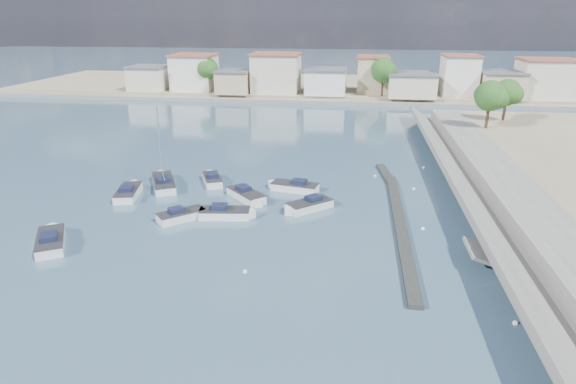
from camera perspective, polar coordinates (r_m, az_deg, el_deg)
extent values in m
plane|color=#2B4457|center=(72.08, 5.72, 6.06)|extent=(400.00, 400.00, 0.00)
cube|color=slate|center=(48.68, 26.52, -2.02)|extent=(5.00, 90.00, 1.80)
cube|color=slate|center=(47.43, 21.55, -1.82)|extent=(4.17, 90.00, 2.86)
cube|color=slate|center=(39.66, 24.04, -7.33)|extent=(5.31, 3.50, 1.94)
cube|color=black|center=(43.73, 13.14, -3.77)|extent=(1.00, 26.00, 0.35)
cube|color=black|center=(56.75, 11.56, 1.96)|extent=(2.00, 8.05, 0.30)
cube|color=gray|center=(123.04, 6.85, 12.27)|extent=(160.00, 40.00, 1.40)
cube|color=slate|center=(102.34, 6.52, 10.50)|extent=(160.00, 2.50, 0.80)
cube|color=beige|center=(116.44, -16.08, 12.78)|extent=(8.00, 8.00, 5.00)
cube|color=#595960|center=(116.16, -16.21, 14.09)|extent=(8.48, 8.48, 0.35)
cube|color=white|center=(114.55, -11.02, 13.71)|extent=(9.00, 9.00, 7.50)
cube|color=#99513D|center=(114.19, -11.15, 15.66)|extent=(9.54, 9.54, 0.35)
cube|color=tan|center=(109.06, -6.36, 12.84)|extent=(7.00, 8.00, 4.50)
cube|color=#595960|center=(108.77, -6.41, 14.10)|extent=(7.42, 8.48, 0.35)
cube|color=beige|center=(108.97, -1.40, 13.87)|extent=(10.00, 9.00, 8.00)
cube|color=#99513D|center=(108.58, -1.42, 16.06)|extent=(10.60, 9.54, 0.35)
cube|color=white|center=(106.93, 4.49, 12.88)|extent=(8.50, 8.50, 5.00)
cube|color=#595960|center=(106.62, 4.53, 14.31)|extent=(9.01, 9.01, 0.35)
cube|color=tan|center=(109.61, 9.99, 13.49)|extent=(6.50, 7.50, 7.50)
cube|color=#99513D|center=(109.24, 10.11, 15.53)|extent=(6.89, 7.95, 0.35)
cube|color=beige|center=(106.39, 14.39, 12.15)|extent=(9.50, 9.00, 4.50)
cube|color=#595960|center=(106.10, 14.51, 13.45)|extent=(10.07, 9.54, 0.35)
cube|color=white|center=(110.64, 19.59, 12.84)|extent=(7.00, 8.00, 8.00)
cube|color=#99513D|center=(110.25, 19.85, 14.98)|extent=(7.42, 8.48, 0.35)
cube|color=tan|center=(110.72, 23.82, 11.52)|extent=(8.00, 9.00, 5.00)
cube|color=#595960|center=(110.42, 24.02, 12.88)|extent=(8.48, 9.54, 0.35)
cube|color=beige|center=(114.24, 28.21, 11.72)|extent=(10.50, 8.50, 7.50)
cube|color=#99513D|center=(113.88, 28.54, 13.65)|extent=(11.13, 9.01, 0.35)
cylinder|color=#38281E|center=(110.74, -9.44, 12.51)|extent=(0.44, 0.44, 3.38)
sphere|color=#1F511B|center=(110.35, -9.54, 14.22)|extent=(4.80, 4.80, 4.80)
sphere|color=#1F511B|center=(109.54, -9.16, 14.08)|extent=(3.60, 3.60, 3.60)
sphere|color=#1F511B|center=(110.99, -9.85, 14.32)|extent=(3.30, 3.30, 3.30)
cylinder|color=#38281E|center=(109.82, 0.28, 12.59)|extent=(0.44, 0.44, 2.93)
sphere|color=#1F511B|center=(109.47, 0.28, 14.09)|extent=(4.16, 4.16, 4.16)
sphere|color=#1F511B|center=(108.88, 0.66, 13.95)|extent=(3.12, 3.12, 3.12)
sphere|color=#1F511B|center=(109.93, -0.04, 14.19)|extent=(2.86, 2.86, 2.86)
cylinder|color=#38281E|center=(104.99, 11.10, 12.05)|extent=(0.44, 0.44, 3.60)
sphere|color=#1F511B|center=(104.56, 11.24, 13.98)|extent=(5.12, 5.12, 5.12)
sphere|color=#1F511B|center=(104.00, 11.79, 13.78)|extent=(3.84, 3.84, 3.84)
sphere|color=#1F511B|center=(104.98, 10.78, 14.12)|extent=(3.52, 3.52, 3.52)
cylinder|color=#38281E|center=(109.96, 19.54, 11.53)|extent=(0.44, 0.44, 3.15)
sphere|color=#1F511B|center=(109.59, 19.73, 13.13)|extent=(4.48, 4.48, 4.48)
sphere|color=#1F511B|center=(109.23, 20.22, 12.94)|extent=(3.36, 3.36, 3.36)
sphere|color=#1F511B|center=(109.85, 19.33, 13.26)|extent=(3.08, 3.08, 3.08)
cylinder|color=#38281E|center=(113.26, 27.69, 10.51)|extent=(0.44, 0.44, 2.70)
sphere|color=#1F511B|center=(112.94, 27.91, 11.83)|extent=(3.84, 3.84, 3.84)
sphere|color=#1F511B|center=(112.75, 28.32, 11.66)|extent=(2.88, 2.88, 2.88)
sphere|color=#1F511B|center=(113.07, 27.57, 11.95)|extent=(2.64, 2.64, 2.64)
cylinder|color=#38281E|center=(77.68, 22.55, 8.21)|extent=(0.44, 0.44, 3.15)
sphere|color=#1F511B|center=(77.17, 22.86, 10.47)|extent=(4.48, 4.48, 4.48)
sphere|color=#1F511B|center=(76.89, 23.55, 10.18)|extent=(3.36, 3.36, 3.36)
sphere|color=#1F511B|center=(77.38, 22.29, 10.67)|extent=(3.08, 3.08, 3.08)
cylinder|color=#38281E|center=(84.45, 24.25, 8.76)|extent=(0.44, 0.44, 2.93)
sphere|color=#1F511B|center=(84.01, 24.53, 10.69)|extent=(4.16, 4.16, 4.16)
sphere|color=#1F511B|center=(83.76, 25.13, 10.44)|extent=(3.12, 3.12, 3.12)
sphere|color=#1F511B|center=(84.18, 24.05, 10.86)|extent=(2.86, 2.86, 2.86)
cube|color=white|center=(43.51, -26.28, -5.39)|extent=(4.23, 5.36, 1.00)
cube|color=white|center=(45.50, -26.14, -4.27)|extent=(1.71, 1.71, 1.00)
cube|color=#262628|center=(43.32, -26.38, -4.79)|extent=(4.26, 5.38, 0.08)
cube|color=#181D39|center=(42.76, -26.47, -4.77)|extent=(1.82, 1.92, 0.48)
cube|color=white|center=(44.91, -12.53, -2.88)|extent=(4.29, 4.08, 1.00)
cube|color=white|center=(45.51, -10.43, -2.41)|extent=(1.27, 1.27, 1.00)
cube|color=#262628|center=(44.72, -12.57, -2.29)|extent=(4.31, 4.11, 0.08)
cube|color=#181D39|center=(44.49, -13.10, -2.12)|extent=(1.65, 1.63, 0.48)
cube|color=white|center=(51.07, 0.82, 0.49)|extent=(5.18, 2.85, 1.00)
cube|color=white|center=(51.77, -1.39, 0.76)|extent=(1.82, 1.82, 1.00)
cube|color=#262628|center=(50.90, 0.82, 1.02)|extent=(5.18, 2.88, 0.08)
cube|color=#181D39|center=(50.68, 1.34, 1.21)|extent=(1.68, 1.44, 0.48)
cube|color=white|center=(46.23, 2.56, -1.71)|extent=(4.61, 4.40, 1.00)
cube|color=white|center=(45.19, 0.58, -2.22)|extent=(1.38, 1.38, 1.00)
cube|color=#262628|center=(46.04, 2.57, -1.13)|extent=(4.63, 4.43, 0.08)
cube|color=#181D39|center=(46.21, 3.02, -0.74)|extent=(1.78, 1.76, 0.48)
cube|color=white|center=(52.10, -18.39, -0.18)|extent=(2.95, 5.20, 1.00)
cube|color=white|center=(54.02, -17.90, 0.60)|extent=(1.89, 1.89, 1.00)
cube|color=#262628|center=(51.94, -18.45, 0.34)|extent=(2.99, 5.21, 0.08)
cube|color=#181D39|center=(51.41, -18.60, 0.40)|extent=(1.49, 1.69, 0.48)
cube|color=white|center=(53.94, -8.96, 1.33)|extent=(3.25, 4.52, 1.00)
cube|color=white|center=(55.63, -9.21, 1.91)|extent=(1.54, 1.54, 1.00)
cube|color=#262628|center=(53.78, -8.99, 1.83)|extent=(3.28, 4.54, 0.08)
cube|color=#181D39|center=(53.31, -8.94, 1.94)|extent=(1.47, 1.58, 0.48)
cube|color=white|center=(48.91, -4.99, -0.51)|extent=(4.65, 4.75, 1.00)
cube|color=white|center=(47.24, -3.69, -1.24)|extent=(1.32, 1.32, 1.00)
cube|color=#262628|center=(48.73, -5.01, 0.04)|extent=(4.67, 4.77, 0.08)
cube|color=#181D39|center=(49.04, -5.31, 0.47)|extent=(1.82, 1.83, 0.48)
cube|color=white|center=(44.74, -7.51, -2.64)|extent=(4.79, 2.35, 1.00)
cube|color=white|center=(44.49, -4.99, -2.67)|extent=(1.79, 1.79, 1.00)
cube|color=#262628|center=(44.55, -7.54, -2.05)|extent=(4.79, 2.38, 0.08)
cube|color=#181D39|center=(44.53, -8.14, -1.76)|extent=(1.51, 1.28, 0.48)
cube|color=white|center=(53.96, -14.51, 0.92)|extent=(4.60, 6.53, 1.00)
cube|color=white|center=(56.57, -14.72, 1.80)|extent=(1.87, 1.87, 1.00)
cube|color=#262628|center=(53.81, -14.56, 1.43)|extent=(4.64, 6.54, 0.08)
cube|color=#181D39|center=(53.14, -14.53, 1.46)|extent=(1.98, 2.25, 0.48)
cylinder|color=silver|center=(52.69, -14.94, 5.54)|extent=(0.12, 0.12, 8.00)
cylinder|color=silver|center=(52.45, -14.53, 1.75)|extent=(1.12, 2.19, 0.08)
sphere|color=white|center=(33.19, 25.34, -13.87)|extent=(0.35, 0.35, 0.35)
sphere|color=white|center=(43.67, 15.68, -4.22)|extent=(0.35, 0.35, 0.35)
sphere|color=white|center=(35.55, -5.12, -9.39)|extent=(0.35, 0.35, 0.35)
sphere|color=white|center=(53.26, 14.69, 0.36)|extent=(0.35, 0.35, 0.35)
sphere|color=white|center=(56.40, 10.28, 1.83)|extent=(0.35, 0.35, 0.35)
sphere|color=white|center=(61.02, 15.79, 2.80)|extent=(0.35, 0.35, 0.35)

